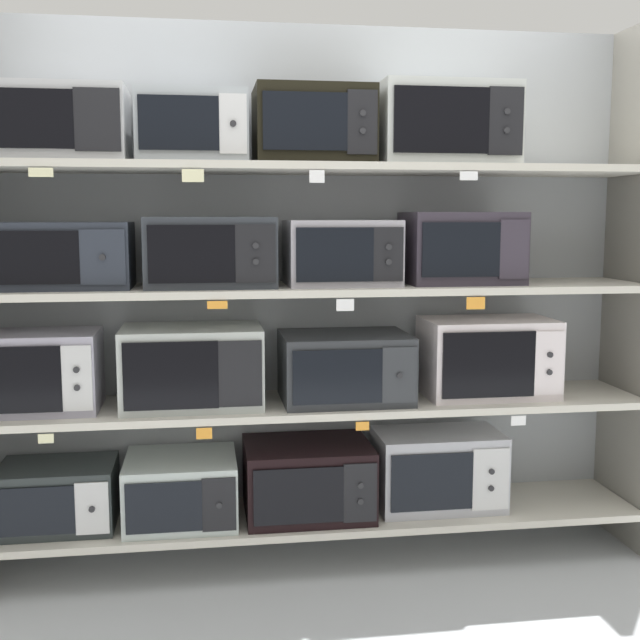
{
  "coord_description": "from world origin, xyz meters",
  "views": [
    {
      "loc": [
        -0.49,
        -3.29,
        1.49
      ],
      "look_at": [
        0.0,
        0.0,
        1.05
      ],
      "focal_mm": 44.66,
      "sensor_mm": 36.0,
      "label": 1
    }
  ],
  "objects_px": {
    "microwave_4": "(46,371)",
    "microwave_1": "(181,489)",
    "microwave_0": "(58,496)",
    "microwave_7": "(488,357)",
    "microwave_11": "(461,248)",
    "microwave_2": "(308,479)",
    "microwave_5": "(192,366)",
    "microwave_13": "(192,128)",
    "microwave_10": "(341,253)",
    "microwave_8": "(60,255)",
    "microwave_3": "(438,469)",
    "microwave_12": "(54,125)",
    "microwave_6": "(345,367)",
    "microwave_14": "(313,127)",
    "microwave_15": "(444,125)",
    "microwave_9": "(210,252)"
  },
  "relations": [
    {
      "from": "microwave_5",
      "to": "microwave_7",
      "type": "height_order",
      "value": "microwave_7"
    },
    {
      "from": "microwave_3",
      "to": "microwave_4",
      "type": "xyz_separation_m",
      "value": [
        -1.65,
        -0.0,
        0.49
      ]
    },
    {
      "from": "microwave_1",
      "to": "microwave_4",
      "type": "bearing_deg",
      "value": -179.97
    },
    {
      "from": "microwave_7",
      "to": "microwave_10",
      "type": "distance_m",
      "value": 0.8
    },
    {
      "from": "microwave_11",
      "to": "microwave_6",
      "type": "bearing_deg",
      "value": -179.98
    },
    {
      "from": "microwave_10",
      "to": "microwave_8",
      "type": "bearing_deg",
      "value": 179.99
    },
    {
      "from": "microwave_13",
      "to": "microwave_0",
      "type": "bearing_deg",
      "value": -180.0
    },
    {
      "from": "microwave_5",
      "to": "microwave_7",
      "type": "bearing_deg",
      "value": -0.01
    },
    {
      "from": "microwave_15",
      "to": "microwave_5",
      "type": "bearing_deg",
      "value": -179.99
    },
    {
      "from": "microwave_1",
      "to": "microwave_15",
      "type": "xyz_separation_m",
      "value": [
        1.12,
        -0.0,
        1.52
      ]
    },
    {
      "from": "microwave_5",
      "to": "microwave_14",
      "type": "bearing_deg",
      "value": 0.04
    },
    {
      "from": "microwave_12",
      "to": "microwave_8",
      "type": "bearing_deg",
      "value": -163.15
    },
    {
      "from": "microwave_1",
      "to": "microwave_11",
      "type": "bearing_deg",
      "value": 0.0
    },
    {
      "from": "microwave_4",
      "to": "microwave_5",
      "type": "distance_m",
      "value": 0.58
    },
    {
      "from": "microwave_1",
      "to": "microwave_10",
      "type": "distance_m",
      "value": 1.2
    },
    {
      "from": "microwave_4",
      "to": "microwave_12",
      "type": "relative_size",
      "value": 0.74
    },
    {
      "from": "microwave_5",
      "to": "microwave_8",
      "type": "bearing_deg",
      "value": 179.98
    },
    {
      "from": "microwave_2",
      "to": "microwave_11",
      "type": "relative_size",
      "value": 1.12
    },
    {
      "from": "microwave_11",
      "to": "microwave_2",
      "type": "bearing_deg",
      "value": -179.99
    },
    {
      "from": "microwave_6",
      "to": "microwave_10",
      "type": "distance_m",
      "value": 0.49
    },
    {
      "from": "microwave_5",
      "to": "microwave_8",
      "type": "height_order",
      "value": "microwave_8"
    },
    {
      "from": "microwave_1",
      "to": "microwave_12",
      "type": "relative_size",
      "value": 0.82
    },
    {
      "from": "microwave_0",
      "to": "microwave_7",
      "type": "height_order",
      "value": "microwave_7"
    },
    {
      "from": "microwave_3",
      "to": "microwave_11",
      "type": "distance_m",
      "value": 0.98
    },
    {
      "from": "microwave_5",
      "to": "microwave_6",
      "type": "bearing_deg",
      "value": 0.01
    },
    {
      "from": "microwave_4",
      "to": "microwave_6",
      "type": "xyz_separation_m",
      "value": [
        1.23,
        0.0,
        -0.02
      ]
    },
    {
      "from": "microwave_14",
      "to": "microwave_15",
      "type": "bearing_deg",
      "value": -0.02
    },
    {
      "from": "microwave_8",
      "to": "microwave_12",
      "type": "height_order",
      "value": "microwave_12"
    },
    {
      "from": "microwave_9",
      "to": "microwave_11",
      "type": "distance_m",
      "value": 1.07
    },
    {
      "from": "microwave_10",
      "to": "microwave_15",
      "type": "bearing_deg",
      "value": 0.02
    },
    {
      "from": "microwave_3",
      "to": "microwave_7",
      "type": "bearing_deg",
      "value": -0.1
    },
    {
      "from": "microwave_4",
      "to": "microwave_6",
      "type": "relative_size",
      "value": 0.78
    },
    {
      "from": "microwave_4",
      "to": "microwave_1",
      "type": "bearing_deg",
      "value": 0.03
    },
    {
      "from": "microwave_12",
      "to": "microwave_13",
      "type": "xyz_separation_m",
      "value": [
        0.53,
        0.0,
        -0.0
      ]
    },
    {
      "from": "microwave_4",
      "to": "microwave_8",
      "type": "xyz_separation_m",
      "value": [
        0.07,
        0.0,
        0.47
      ]
    },
    {
      "from": "microwave_0",
      "to": "microwave_15",
      "type": "height_order",
      "value": "microwave_15"
    },
    {
      "from": "microwave_1",
      "to": "microwave_14",
      "type": "xyz_separation_m",
      "value": [
        0.56,
        0.0,
        1.51
      ]
    },
    {
      "from": "microwave_2",
      "to": "microwave_15",
      "type": "xyz_separation_m",
      "value": [
        0.58,
        -0.0,
        1.5
      ]
    },
    {
      "from": "microwave_3",
      "to": "microwave_10",
      "type": "height_order",
      "value": "microwave_10"
    },
    {
      "from": "microwave_7",
      "to": "microwave_14",
      "type": "xyz_separation_m",
      "value": [
        -0.77,
        0.0,
        0.98
      ]
    },
    {
      "from": "microwave_6",
      "to": "microwave_14",
      "type": "height_order",
      "value": "microwave_14"
    },
    {
      "from": "microwave_5",
      "to": "microwave_11",
      "type": "height_order",
      "value": "microwave_11"
    },
    {
      "from": "microwave_3",
      "to": "microwave_14",
      "type": "relative_size",
      "value": 1.15
    },
    {
      "from": "microwave_4",
      "to": "microwave_7",
      "type": "distance_m",
      "value": 1.87
    },
    {
      "from": "microwave_2",
      "to": "microwave_5",
      "type": "height_order",
      "value": "microwave_5"
    },
    {
      "from": "microwave_15",
      "to": "microwave_12",
      "type": "bearing_deg",
      "value": 179.99
    },
    {
      "from": "microwave_14",
      "to": "microwave_9",
      "type": "bearing_deg",
      "value": -179.97
    },
    {
      "from": "microwave_4",
      "to": "microwave_6",
      "type": "distance_m",
      "value": 1.23
    },
    {
      "from": "microwave_0",
      "to": "microwave_8",
      "type": "height_order",
      "value": "microwave_8"
    },
    {
      "from": "microwave_5",
      "to": "microwave_13",
      "type": "distance_m",
      "value": 0.97
    }
  ]
}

